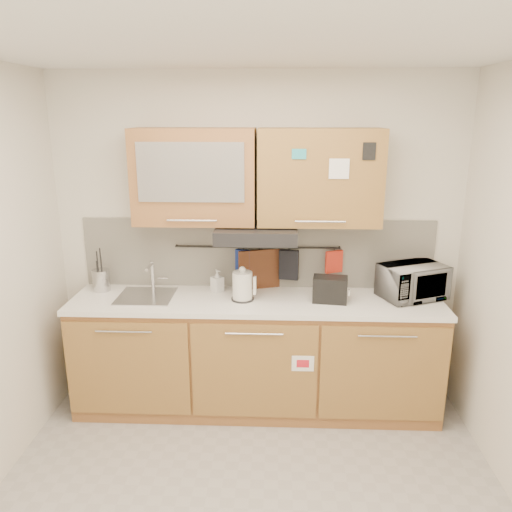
{
  "coord_description": "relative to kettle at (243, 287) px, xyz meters",
  "views": [
    {
      "loc": [
        0.15,
        -2.37,
        2.27
      ],
      "look_at": [
        0.01,
        1.05,
        1.3
      ],
      "focal_mm": 35.0,
      "sensor_mm": 36.0,
      "label": 1
    }
  ],
  "objects": [
    {
      "name": "ceiling",
      "position": [
        0.1,
        -1.17,
        1.58
      ],
      "size": [
        3.2,
        3.2,
        0.0
      ],
      "primitive_type": "plane",
      "rotation": [
        3.14,
        0.0,
        0.0
      ],
      "color": "white",
      "rests_on": "wall_back"
    },
    {
      "name": "wall_back",
      "position": [
        0.1,
        0.33,
        0.28
      ],
      "size": [
        3.2,
        0.0,
        3.2
      ],
      "primitive_type": "plane",
      "rotation": [
        1.57,
        0.0,
        0.0
      ],
      "color": "silver",
      "rests_on": "ground"
    },
    {
      "name": "base_cabinet",
      "position": [
        0.1,
        0.02,
        -0.62
      ],
      "size": [
        2.8,
        0.64,
        0.88
      ],
      "color": "#A06238",
      "rests_on": "floor"
    },
    {
      "name": "countertop",
      "position": [
        0.1,
        0.02,
        -0.12
      ],
      "size": [
        2.82,
        0.62,
        0.04
      ],
      "primitive_type": "cube",
      "color": "white",
      "rests_on": "base_cabinet"
    },
    {
      "name": "backsplash",
      "position": [
        0.1,
        0.32,
        0.18
      ],
      "size": [
        2.8,
        0.02,
        0.56
      ],
      "primitive_type": "cube",
      "color": "silver",
      "rests_on": "countertop"
    },
    {
      "name": "upper_cabinets",
      "position": [
        0.1,
        0.15,
        0.81
      ],
      "size": [
        1.82,
        0.37,
        0.7
      ],
      "color": "#A06238",
      "rests_on": "wall_back"
    },
    {
      "name": "range_hood",
      "position": [
        0.1,
        0.08,
        0.4
      ],
      "size": [
        0.6,
        0.46,
        0.1
      ],
      "primitive_type": "cube",
      "color": "black",
      "rests_on": "upper_cabinets"
    },
    {
      "name": "sink",
      "position": [
        -0.75,
        0.04,
        -0.1
      ],
      "size": [
        0.42,
        0.4,
        0.26
      ],
      "color": "silver",
      "rests_on": "countertop"
    },
    {
      "name": "utensil_rail",
      "position": [
        0.1,
        0.28,
        0.24
      ],
      "size": [
        1.3,
        0.02,
        0.02
      ],
      "primitive_type": "cylinder",
      "rotation": [
        0.0,
        1.57,
        0.0
      ],
      "color": "black",
      "rests_on": "backsplash"
    },
    {
      "name": "utensil_crock",
      "position": [
        -1.14,
        0.16,
        -0.02
      ],
      "size": [
        0.16,
        0.16,
        0.34
      ],
      "rotation": [
        0.0,
        0.0,
        0.15
      ],
      "color": "#B5B6BA",
      "rests_on": "countertop"
    },
    {
      "name": "kettle",
      "position": [
        0.0,
        0.0,
        0.0
      ],
      "size": [
        0.19,
        0.17,
        0.26
      ],
      "rotation": [
        0.0,
        0.0,
        -0.15
      ],
      "color": "silver",
      "rests_on": "countertop"
    },
    {
      "name": "toaster",
      "position": [
        0.66,
        -0.01,
        -0.01
      ],
      "size": [
        0.27,
        0.18,
        0.19
      ],
      "rotation": [
        0.0,
        0.0,
        -0.13
      ],
      "color": "black",
      "rests_on": "countertop"
    },
    {
      "name": "microwave",
      "position": [
        1.29,
        0.1,
        0.03
      ],
      "size": [
        0.56,
        0.48,
        0.26
      ],
      "primitive_type": "imported",
      "rotation": [
        0.0,
        0.0,
        0.41
      ],
      "color": "#999999",
      "rests_on": "countertop"
    },
    {
      "name": "soap_bottle",
      "position": [
        -0.21,
        0.18,
        -0.02
      ],
      "size": [
        0.11,
        0.11,
        0.18
      ],
      "primitive_type": "imported",
      "rotation": [
        0.0,
        0.0,
        0.78
      ],
      "color": "#999999",
      "rests_on": "countertop"
    },
    {
      "name": "cutting_board",
      "position": [
        0.12,
        0.27,
        0.01
      ],
      "size": [
        0.33,
        0.13,
        0.42
      ],
      "primitive_type": "cube",
      "rotation": [
        0.0,
        0.0,
        0.31
      ],
      "color": "brown",
      "rests_on": "utensil_rail"
    },
    {
      "name": "oven_mitt",
      "position": [
        -0.01,
        0.27,
        0.11
      ],
      "size": [
        0.13,
        0.07,
        0.21
      ],
      "primitive_type": "cube",
      "rotation": [
        0.0,
        0.0,
        -0.37
      ],
      "color": "navy",
      "rests_on": "utensil_rail"
    },
    {
      "name": "dark_pouch",
      "position": [
        0.35,
        0.27,
        0.1
      ],
      "size": [
        0.16,
        0.07,
        0.24
      ],
      "primitive_type": "cube",
      "rotation": [
        0.0,
        0.0,
        -0.21
      ],
      "color": "black",
      "rests_on": "utensil_rail"
    },
    {
      "name": "pot_holder",
      "position": [
        0.71,
        0.27,
        0.13
      ],
      "size": [
        0.14,
        0.08,
        0.18
      ],
      "primitive_type": "cube",
      "rotation": [
        0.0,
        0.0,
        0.39
      ],
      "color": "red",
      "rests_on": "utensil_rail"
    }
  ]
}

